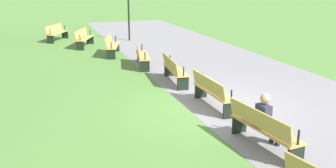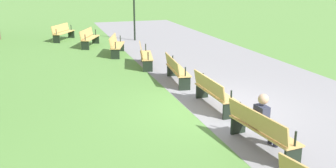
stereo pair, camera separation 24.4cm
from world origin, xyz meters
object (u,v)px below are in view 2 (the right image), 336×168
(bench_3, at_px, (145,55))
(bench_6, at_px, (261,129))
(bench_4, at_px, (176,69))
(bench_5, at_px, (213,91))
(person_seated, at_px, (265,119))
(bench_1, at_px, (89,37))
(bench_2, at_px, (116,45))
(bench_0, at_px, (63,32))

(bench_3, relative_size, bench_6, 1.01)
(bench_4, bearing_deg, bench_5, 8.76)
(person_seated, bearing_deg, bench_3, 178.07)
(bench_1, relative_size, bench_6, 1.00)
(bench_4, bearing_deg, bench_3, -165.43)
(bench_2, relative_size, bench_5, 1.03)
(bench_3, xyz_separation_m, bench_4, (2.67, 0.41, 0.00))
(bench_0, bearing_deg, bench_4, 46.69)
(bench_0, height_order, bench_5, same)
(bench_6, bearing_deg, bench_2, 179.97)
(bench_2, relative_size, bench_3, 1.00)
(bench_6, bearing_deg, bench_1, -177.12)
(bench_1, distance_m, person_seated, 13.31)
(bench_5, bearing_deg, bench_2, -171.27)
(bench_0, relative_size, bench_4, 0.97)
(bench_6, bearing_deg, person_seated, 117.64)
(bench_0, distance_m, bench_4, 10.74)
(bench_0, distance_m, bench_3, 8.08)
(bench_0, height_order, bench_6, same)
(bench_3, xyz_separation_m, person_seated, (7.98, 0.55, 0.16))
(bench_0, distance_m, person_seated, 15.92)
(bench_0, relative_size, bench_2, 0.97)
(bench_3, bearing_deg, bench_6, 14.60)
(bench_1, height_order, bench_5, same)
(bench_3, xyz_separation_m, bench_5, (5.37, 0.55, 0.00))
(bench_6, bearing_deg, bench_5, 171.24)
(bench_1, distance_m, bench_6, 13.38)
(bench_0, relative_size, bench_3, 0.96)
(bench_1, distance_m, bench_2, 2.70)
(person_seated, bearing_deg, bench_2, -179.25)
(bench_5, xyz_separation_m, person_seated, (2.61, -0.00, 0.16))
(bench_1, height_order, bench_6, same)
(bench_4, height_order, person_seated, person_seated)
(bench_4, xyz_separation_m, person_seated, (5.31, 0.14, 0.16))
(bench_1, bearing_deg, bench_3, 40.85)
(person_seated, bearing_deg, bench_1, -176.48)
(bench_2, bearing_deg, bench_1, -142.09)
(bench_2, bearing_deg, bench_6, 23.36)
(bench_5, bearing_deg, bench_0, -165.45)
(bench_6, bearing_deg, bench_3, 177.06)
(bench_4, distance_m, bench_6, 5.40)
(bench_2, height_order, bench_5, same)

